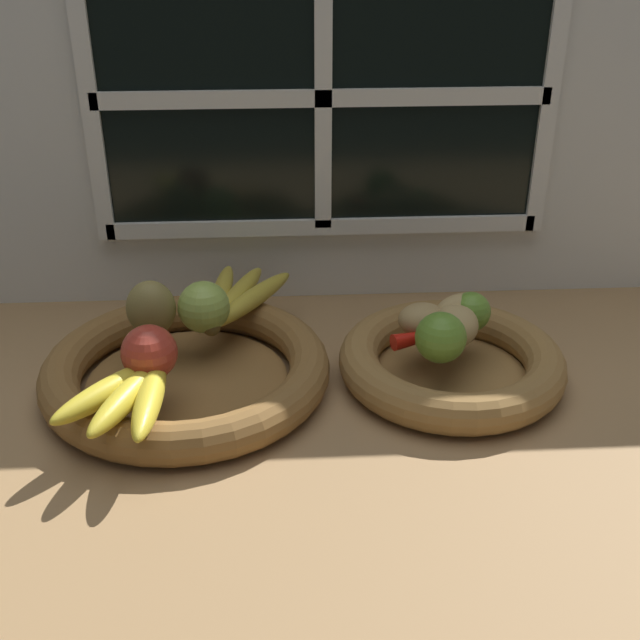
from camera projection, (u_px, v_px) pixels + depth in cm
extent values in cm
cube|color=#9E774C|center=(336.00, 405.00, 100.49)|extent=(140.00, 90.00, 3.00)
cube|color=silver|center=(322.00, 119.00, 113.29)|extent=(140.00, 3.00, 55.00)
cube|color=black|center=(323.00, 97.00, 109.97)|extent=(64.00, 0.80, 38.00)
cube|color=white|center=(323.00, 98.00, 109.44)|extent=(2.40, 1.20, 38.00)
cube|color=white|center=(323.00, 98.00, 109.44)|extent=(64.00, 1.20, 2.40)
cube|color=white|center=(89.00, 101.00, 107.82)|extent=(2.40, 1.20, 40.40)
cube|color=white|center=(550.00, 95.00, 111.06)|extent=(2.40, 1.20, 40.40)
cube|color=white|center=(323.00, 226.00, 118.37)|extent=(64.00, 1.20, 2.40)
cylinder|color=brown|center=(188.00, 383.00, 101.28)|extent=(25.74, 25.74, 1.00)
torus|color=brown|center=(187.00, 369.00, 100.31)|extent=(36.54, 36.54, 5.14)
cylinder|color=olive|center=(450.00, 375.00, 103.00)|extent=(19.70, 19.70, 1.00)
torus|color=olive|center=(451.00, 361.00, 102.03)|extent=(29.17, 29.17, 5.14)
sphere|color=#B73828|center=(149.00, 353.00, 92.34)|extent=(6.65, 6.65, 6.65)
sphere|color=#99B74C|center=(204.00, 307.00, 102.49)|extent=(6.82, 6.82, 6.82)
ellipsoid|color=olive|center=(151.00, 308.00, 101.46)|extent=(6.78, 6.00, 7.48)
ellipsoid|color=yellow|center=(109.00, 391.00, 88.54)|extent=(12.35, 14.01, 2.94)
ellipsoid|color=yellow|center=(127.00, 397.00, 87.50)|extent=(8.34, 15.79, 2.94)
ellipsoid|color=yellow|center=(150.00, 398.00, 87.18)|extent=(3.42, 15.86, 2.94)
sphere|color=brown|center=(160.00, 362.00, 94.14)|extent=(2.64, 2.64, 2.64)
ellipsoid|color=gold|center=(252.00, 299.00, 109.30)|extent=(12.52, 17.22, 2.64)
ellipsoid|color=gold|center=(237.00, 296.00, 110.10)|extent=(8.58, 18.69, 2.64)
ellipsoid|color=gold|center=(221.00, 295.00, 110.41)|extent=(4.11, 19.00, 2.64)
sphere|color=brown|center=(211.00, 327.00, 102.09)|extent=(2.38, 2.38, 2.38)
ellipsoid|color=tan|center=(462.00, 311.00, 103.55)|extent=(8.83, 6.56, 4.89)
ellipsoid|color=tan|center=(454.00, 327.00, 99.62)|extent=(8.68, 9.36, 5.08)
ellipsoid|color=#A38451|center=(423.00, 320.00, 102.04)|extent=(6.46, 5.62, 4.29)
sphere|color=olive|center=(441.00, 338.00, 95.87)|extent=(6.31, 6.31, 6.31)
sphere|color=olive|center=(471.00, 312.00, 103.07)|extent=(5.23, 5.23, 5.23)
cone|color=red|center=(434.00, 335.00, 100.78)|extent=(11.67, 5.69, 2.18)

